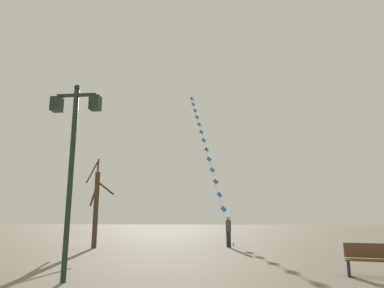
% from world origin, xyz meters
% --- Properties ---
extents(ground_plane, '(160.00, 160.00, 0.00)m').
position_xyz_m(ground_plane, '(0.00, 20.00, 0.00)').
color(ground_plane, '#756B5B').
extents(twin_lantern_lamp_post, '(1.39, 0.28, 5.25)m').
position_xyz_m(twin_lantern_lamp_post, '(-3.21, 6.86, 3.62)').
color(twin_lantern_lamp_post, '#1E2D23').
rests_on(twin_lantern_lamp_post, ground_plane).
extents(kite_train, '(4.29, 15.09, 14.86)m').
position_xyz_m(kite_train, '(-0.94, 27.82, 7.87)').
color(kite_train, brown).
rests_on(kite_train, ground_plane).
extents(kite_flyer, '(0.31, 0.63, 1.71)m').
position_xyz_m(kite_flyer, '(0.93, 18.39, 0.90)').
color(kite_flyer, '#1E1E2D').
rests_on(kite_flyer, ground_plane).
extents(bare_tree, '(1.52, 2.34, 4.93)m').
position_xyz_m(bare_tree, '(-6.41, 17.21, 2.37)').
color(bare_tree, '#423323').
rests_on(bare_tree, ground_plane).
extents(park_bench, '(1.66, 0.85, 0.89)m').
position_xyz_m(park_bench, '(4.95, 8.45, 0.45)').
color(park_bench, brown).
rests_on(park_bench, ground_plane).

